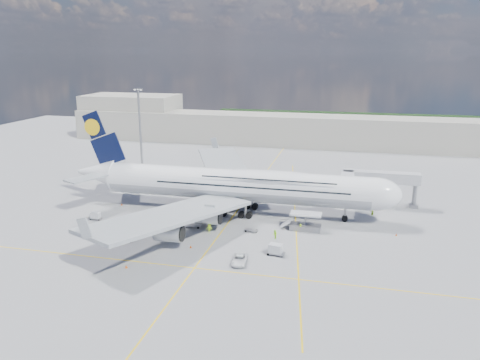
% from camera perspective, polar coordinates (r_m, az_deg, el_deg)
% --- Properties ---
extents(ground, '(300.00, 300.00, 0.00)m').
position_cam_1_polar(ground, '(100.99, -1.88, -5.81)').
color(ground, gray).
rests_on(ground, ground).
extents(taxi_line_main, '(0.25, 220.00, 0.01)m').
position_cam_1_polar(taxi_line_main, '(100.99, -1.88, -5.80)').
color(taxi_line_main, yellow).
rests_on(taxi_line_main, ground).
extents(taxi_line_cross, '(120.00, 0.25, 0.01)m').
position_cam_1_polar(taxi_line_cross, '(83.49, -5.57, -10.62)').
color(taxi_line_cross, yellow).
rests_on(taxi_line_cross, ground).
extents(taxi_line_diag, '(14.16, 99.06, 0.01)m').
position_cam_1_polar(taxi_line_diag, '(107.73, 6.76, -4.52)').
color(taxi_line_diag, yellow).
rests_on(taxi_line_diag, ground).
extents(airliner, '(77.26, 79.15, 23.71)m').
position_cam_1_polar(airliner, '(107.91, -0.38, -0.54)').
color(airliner, white).
rests_on(airliner, ground).
extents(jet_bridge, '(18.80, 12.10, 8.50)m').
position_cam_1_polar(jet_bridge, '(115.63, 15.33, -0.02)').
color(jet_bridge, '#B7B7BC').
rests_on(jet_bridge, ground).
extents(cargo_loader, '(8.53, 3.20, 3.67)m').
position_cam_1_polar(cargo_loader, '(100.40, 7.89, -5.32)').
color(cargo_loader, silver).
rests_on(cargo_loader, ground).
extents(light_mast, '(3.00, 0.70, 25.50)m').
position_cam_1_polar(light_mast, '(152.34, -12.09, 6.28)').
color(light_mast, gray).
rests_on(light_mast, ground).
extents(terminal, '(180.00, 16.00, 12.00)m').
position_cam_1_polar(terminal, '(189.88, 5.73, 6.10)').
color(terminal, '#B2AD9E').
rests_on(terminal, ground).
extents(hangar, '(40.00, 22.00, 18.00)m').
position_cam_1_polar(hangar, '(214.90, -13.04, 7.68)').
color(hangar, '#B2AD9E').
rests_on(hangar, ground).
extents(tree_line, '(160.00, 6.00, 8.00)m').
position_cam_1_polar(tree_line, '(233.47, 17.11, 6.75)').
color(tree_line, '#193814').
rests_on(tree_line, ground).
extents(dolly_row_a, '(2.85, 1.65, 0.40)m').
position_cam_1_polar(dolly_row_a, '(96.65, -13.69, -7.07)').
color(dolly_row_a, gray).
rests_on(dolly_row_a, ground).
extents(dolly_row_b, '(3.59, 2.35, 0.49)m').
position_cam_1_polar(dolly_row_b, '(101.43, -5.72, -5.55)').
color(dolly_row_b, gray).
rests_on(dolly_row_b, ground).
extents(dolly_row_c, '(3.19, 1.94, 0.44)m').
position_cam_1_polar(dolly_row_c, '(100.22, -11.72, -6.10)').
color(dolly_row_c, gray).
rests_on(dolly_row_c, ground).
extents(dolly_back, '(2.70, 1.47, 1.69)m').
position_cam_1_polar(dolly_back, '(110.24, -17.19, -4.16)').
color(dolly_back, gray).
rests_on(dolly_back, ground).
extents(dolly_nose_far, '(3.01, 2.32, 0.39)m').
position_cam_1_polar(dolly_nose_far, '(98.60, 1.38, -6.15)').
color(dolly_nose_far, gray).
rests_on(dolly_nose_far, ground).
extents(dolly_nose_near, '(3.56, 2.28, 2.10)m').
position_cam_1_polar(dolly_nose_near, '(87.86, 4.37, -8.41)').
color(dolly_nose_near, gray).
rests_on(dolly_nose_near, ground).
extents(baggage_tug, '(2.88, 1.85, 1.66)m').
position_cam_1_polar(baggage_tug, '(103.16, -7.96, -5.05)').
color(baggage_tug, silver).
rests_on(baggage_tug, ground).
extents(catering_truck_inner, '(7.73, 5.34, 4.26)m').
position_cam_1_polar(catering_truck_inner, '(130.03, -1.63, 0.02)').
color(catering_truck_inner, gray).
rests_on(catering_truck_inner, ground).
extents(catering_truck_outer, '(6.80, 3.55, 3.86)m').
position_cam_1_polar(catering_truck_outer, '(135.38, -1.39, 0.55)').
color(catering_truck_outer, gray).
rests_on(catering_truck_outer, ground).
extents(service_van, '(2.80, 5.38, 1.45)m').
position_cam_1_polar(service_van, '(84.50, -0.06, -9.67)').
color(service_van, white).
rests_on(service_van, ground).
extents(crew_nose, '(0.66, 0.52, 1.58)m').
position_cam_1_polar(crew_nose, '(111.64, 15.84, -3.87)').
color(crew_nose, '#BAF019').
rests_on(crew_nose, ground).
extents(crew_loader, '(1.14, 1.20, 1.94)m').
position_cam_1_polar(crew_loader, '(94.87, 4.28, -6.65)').
color(crew_loader, '#A7FF1A').
rests_on(crew_loader, ground).
extents(crew_wing, '(0.44, 0.99, 1.68)m').
position_cam_1_polar(crew_wing, '(100.91, -11.40, -5.63)').
color(crew_wing, '#A9FA1A').
rests_on(crew_wing, ground).
extents(crew_van, '(0.93, 0.96, 1.66)m').
position_cam_1_polar(crew_van, '(99.46, 7.37, -5.76)').
color(crew_van, '#ABE618').
rests_on(crew_van, ground).
extents(crew_tug, '(1.40, 0.99, 1.96)m').
position_cam_1_polar(crew_tug, '(97.99, -3.77, -5.90)').
color(crew_tug, '#C9FF1A').
rests_on(crew_tug, ground).
extents(cone_nose, '(0.41, 0.41, 0.52)m').
position_cam_1_polar(cone_nose, '(101.73, 18.51, -6.33)').
color(cone_nose, '#E6560C').
rests_on(cone_nose, ground).
extents(cone_wing_left_inner, '(0.42, 0.42, 0.53)m').
position_cam_1_polar(cone_wing_left_inner, '(128.22, -3.40, -1.04)').
color(cone_wing_left_inner, '#E6560C').
rests_on(cone_wing_left_inner, ground).
extents(cone_wing_left_outer, '(0.43, 0.43, 0.55)m').
position_cam_1_polar(cone_wing_left_outer, '(132.21, -0.23, -0.50)').
color(cone_wing_left_outer, '#E6560C').
rests_on(cone_wing_left_outer, ground).
extents(cone_wing_right_inner, '(0.43, 0.43, 0.55)m').
position_cam_1_polar(cone_wing_right_inner, '(91.34, -6.03, -8.08)').
color(cone_wing_right_inner, '#E6560C').
rests_on(cone_wing_right_inner, ground).
extents(cone_wing_right_outer, '(0.48, 0.48, 0.61)m').
position_cam_1_polar(cone_wing_right_outer, '(85.33, -13.71, -10.20)').
color(cone_wing_right_outer, '#E6560C').
rests_on(cone_wing_right_outer, ground).
extents(cone_tail, '(0.43, 0.43, 0.55)m').
position_cam_1_polar(cone_tail, '(118.52, -14.23, -2.89)').
color(cone_tail, '#E6560C').
rests_on(cone_tail, ground).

